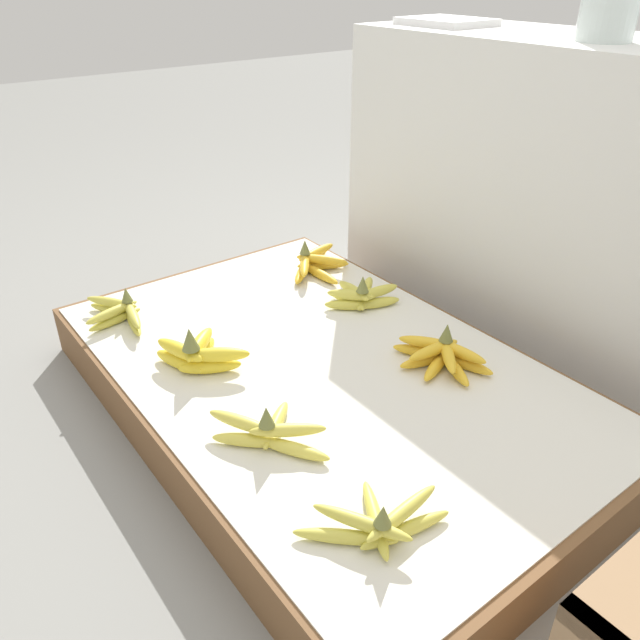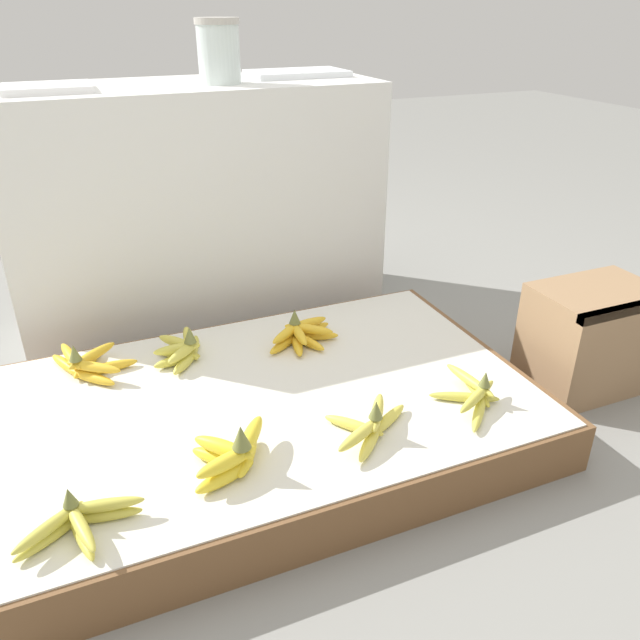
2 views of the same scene
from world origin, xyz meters
name	(u,v)px [view 1 (image 1 of 2)]	position (x,y,z in m)	size (l,w,h in m)	color
ground_plane	(323,410)	(0.00, 0.00, 0.00)	(10.00, 10.00, 0.00)	gray
display_platform	(323,388)	(0.00, 0.00, 0.06)	(1.24, 0.79, 0.13)	brown
back_vendor_table	(551,193)	(0.02, 0.73, 0.37)	(1.12, 0.42, 0.74)	white
banana_bunch_front_left	(120,312)	(-0.45, -0.28, 0.15)	(0.23, 0.15, 0.08)	gold
banana_bunch_front_midleft	(197,354)	(-0.15, -0.22, 0.16)	(0.19, 0.16, 0.11)	yellow
banana_bunch_front_midright	(269,432)	(0.14, -0.23, 0.15)	(0.23, 0.18, 0.09)	#DBCC4C
banana_bunch_front_right	(378,523)	(0.42, -0.21, 0.15)	(0.16, 0.23, 0.08)	gold
banana_bunch_back_left	(314,263)	(-0.39, 0.27, 0.15)	(0.21, 0.21, 0.09)	gold
banana_bunch_back_midleft	(361,296)	(-0.15, 0.24, 0.15)	(0.15, 0.19, 0.09)	gold
banana_bunch_back_midright	(442,355)	(0.16, 0.20, 0.15)	(0.22, 0.15, 0.09)	gold
foam_tray_white	(446,22)	(-0.36, 0.68, 0.75)	(0.22, 0.18, 0.02)	white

